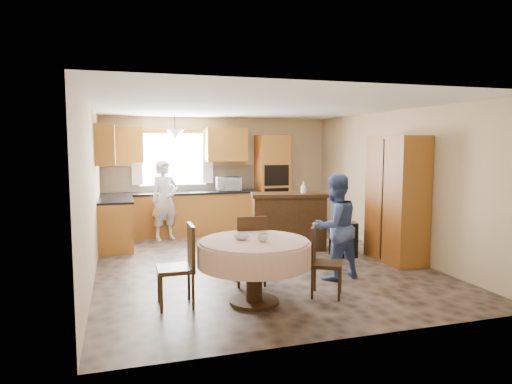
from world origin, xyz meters
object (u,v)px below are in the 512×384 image
object	(u,v)px
person_dining	(335,227)
oven_tower	(272,183)
chair_left	(182,261)
chair_back	(250,247)
sideboard	(289,223)
cupboard	(397,199)
chair_right	(321,258)
person_sink	(165,200)
dining_table	(254,254)

from	to	relation	value
person_dining	oven_tower	bearing A→B (deg)	-107.49
chair_left	chair_back	world-z (taller)	chair_left
person_dining	sideboard	bearing A→B (deg)	-103.16
oven_tower	cupboard	world-z (taller)	oven_tower
cupboard	chair_right	bearing A→B (deg)	-146.91
oven_tower	person_sink	bearing A→B (deg)	-170.77
dining_table	sideboard	bearing A→B (deg)	60.91
sideboard	chair_left	bearing A→B (deg)	-121.05
cupboard	dining_table	bearing A→B (deg)	-155.72
cupboard	person_dining	size ratio (longest dim) A/B	1.37
person_dining	chair_back	bearing A→B (deg)	-14.34
dining_table	chair_back	bearing A→B (deg)	77.49
cupboard	chair_left	xyz separation A→B (m)	(-3.65, -1.11, -0.49)
oven_tower	dining_table	distance (m)	4.79
chair_back	oven_tower	bearing A→B (deg)	-107.32
chair_left	person_sink	world-z (taller)	person_sink
chair_right	person_dining	distance (m)	0.84
chair_back	chair_right	xyz separation A→B (m)	(0.74, -0.67, -0.04)
oven_tower	person_dining	xyz separation A→B (m)	(-0.35, -3.80, -0.31)
oven_tower	person_dining	size ratio (longest dim) A/B	1.41
chair_right	person_sink	xyz separation A→B (m)	(-1.55, 4.04, 0.31)
chair_right	person_dining	bearing A→B (deg)	-8.83
person_sink	person_dining	bearing A→B (deg)	-80.83
chair_back	person_sink	world-z (taller)	person_sink
person_sink	chair_left	bearing A→B (deg)	-114.52
cupboard	chair_right	size ratio (longest dim) A/B	2.31
dining_table	chair_right	size ratio (longest dim) A/B	1.53
sideboard	person_sink	xyz separation A→B (m)	(-2.08, 1.50, 0.32)
oven_tower	cupboard	xyz separation A→B (m)	(1.07, -3.18, -0.03)
oven_tower	chair_left	size ratio (longest dim) A/B	2.17
person_dining	cupboard	bearing A→B (deg)	-168.40
oven_tower	chair_back	bearing A→B (deg)	-112.90
cupboard	chair_left	size ratio (longest dim) A/B	2.10
oven_tower	chair_left	bearing A→B (deg)	-121.10
person_sink	person_dining	xyz separation A→B (m)	(2.05, -3.41, -0.05)
oven_tower	person_sink	world-z (taller)	oven_tower
chair_right	chair_left	bearing A→B (deg)	115.13
dining_table	chair_right	xyz separation A→B (m)	(0.89, 0.02, -0.11)
sideboard	person_dining	size ratio (longest dim) A/B	0.91
chair_back	dining_table	bearing A→B (deg)	83.07
person_sink	dining_table	bearing A→B (deg)	-102.56
chair_back	person_dining	world-z (taller)	person_dining
oven_tower	chair_right	xyz separation A→B (m)	(-0.85, -4.43, -0.57)
chair_right	person_sink	world-z (taller)	person_sink
dining_table	person_sink	size ratio (longest dim) A/B	0.85
oven_tower	chair_back	world-z (taller)	oven_tower
oven_tower	chair_left	world-z (taller)	oven_tower
chair_right	person_sink	size ratio (longest dim) A/B	0.56
person_sink	chair_right	bearing A→B (deg)	-90.82
sideboard	cupboard	xyz separation A→B (m)	(1.39, -1.28, 0.54)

